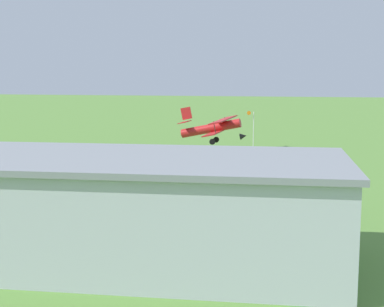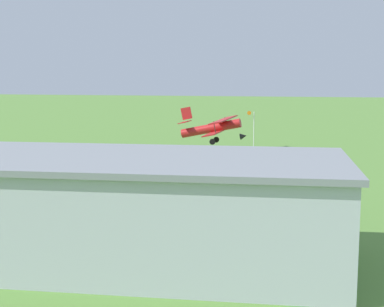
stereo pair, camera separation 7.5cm
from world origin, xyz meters
The scene contains 9 objects.
ground_plane centered at (0.00, 0.00, 0.00)m, with size 400.00×400.00×0.00m, color #568438.
hangar centered at (-1.97, 35.53, 3.24)m, with size 28.55×12.81×6.46m.
biplane centered at (-3.73, 6.99, 5.44)m, with size 7.51×9.13×3.99m.
car_orange centered at (-14.40, 21.63, 0.82)m, with size 2.25×4.51×1.58m.
car_green centered at (11.30, 22.66, 0.84)m, with size 2.22×4.13×1.61m.
person_near_hangar_door centered at (1.72, 20.40, 0.79)m, with size 0.45×0.45×1.60m.
person_beside_truck centered at (7.55, 18.91, 0.88)m, with size 0.47×0.47×1.75m.
person_watching_takeoff centered at (-3.64, 18.83, 0.83)m, with size 0.54×0.54×1.67m.
windsock centered at (-5.35, -18.18, 4.94)m, with size 1.09×1.32×5.61m.
Camera 1 is at (-13.01, 67.32, 11.43)m, focal length 52.75 mm.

